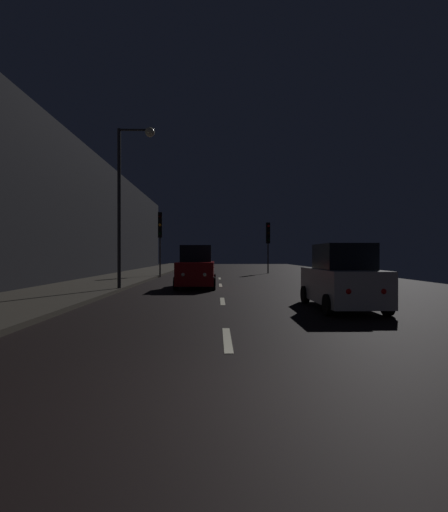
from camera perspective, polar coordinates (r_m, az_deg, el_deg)
name	(u,v)px	position (r m, az deg, el deg)	size (l,w,h in m)	color
ground	(219,277)	(28.99, -0.69, -3.17)	(25.93, 84.00, 0.02)	black
sidewalk_left	(131,276)	(29.71, -13.87, -2.93)	(4.40, 84.00, 0.15)	#38332B
building_facade_left	(79,212)	(27.19, -20.90, 6.18)	(0.80, 63.00, 9.06)	black
lane_centerline	(221,292)	(17.24, -0.41, -5.37)	(0.16, 21.58, 0.01)	beige
traffic_light_far_right	(268,237)	(34.74, 6.64, 2.90)	(0.35, 0.48, 4.63)	#38383A
traffic_light_far_left	(160,230)	(28.88, -9.59, 3.86)	(0.35, 0.47, 4.88)	#38383A
streetlamp_overhead	(129,183)	(18.15, -14.09, 10.55)	(1.70, 0.44, 7.50)	#2D2D30
car_approaching_headlights	(196,268)	(19.41, -4.18, -1.86)	(1.98, 4.28, 2.16)	maroon
car_parked_right_near	(342,279)	(12.29, 17.29, -3.34)	(1.84, 3.98, 2.00)	silver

